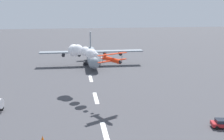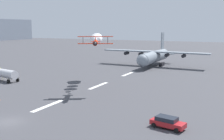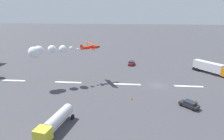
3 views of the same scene
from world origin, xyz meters
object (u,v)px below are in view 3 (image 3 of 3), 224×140
at_px(semi_truck_orange, 212,68).
at_px(fuel_tanker_truck, 55,122).
at_px(followme_car_yellow, 131,63).
at_px(traffic_cone_far, 132,98).
at_px(stunt_biplane_red, 49,50).
at_px(traffic_cone_near, 196,100).
at_px(airport_staff_sedan, 189,104).

height_order(semi_truck_orange, fuel_tanker_truck, semi_truck_orange).
bearing_deg(fuel_tanker_truck, followme_car_yellow, -107.01).
bearing_deg(traffic_cone_far, stunt_biplane_red, -18.31).
relative_size(fuel_tanker_truck, traffic_cone_near, 13.52).
height_order(stunt_biplane_red, traffic_cone_near, stunt_biplane_red).
distance_m(airport_staff_sedan, traffic_cone_far, 13.04).
bearing_deg(traffic_cone_far, semi_truck_orange, -140.25).
bearing_deg(stunt_biplane_red, traffic_cone_far, 161.69).
bearing_deg(followme_car_yellow, airport_staff_sedan, 110.85).
distance_m(stunt_biplane_red, fuel_tanker_truck, 24.69).
xyz_separation_m(stunt_biplane_red, fuel_tanker_truck, (-8.93, 21.44, -8.37)).
height_order(fuel_tanker_truck, airport_staff_sedan, fuel_tanker_truck).
xyz_separation_m(stunt_biplane_red, traffic_cone_far, (-22.64, 7.49, -9.75)).
distance_m(fuel_tanker_truck, traffic_cone_far, 19.60).
height_order(traffic_cone_near, traffic_cone_far, same).
xyz_separation_m(traffic_cone_near, traffic_cone_far, (15.05, 0.21, 0.00)).
relative_size(stunt_biplane_red, traffic_cone_near, 24.04).
distance_m(stunt_biplane_red, semi_truck_orange, 52.11).
bearing_deg(fuel_tanker_truck, traffic_cone_far, -134.51).
distance_m(airport_staff_sedan, traffic_cone_near, 3.82).
bearing_deg(traffic_cone_far, fuel_tanker_truck, 45.49).
bearing_deg(stunt_biplane_red, fuel_tanker_truck, 112.63).
distance_m(followme_car_yellow, traffic_cone_far, 30.74).
relative_size(semi_truck_orange, traffic_cone_near, 16.58).
bearing_deg(semi_truck_orange, followme_car_yellow, -17.70).
bearing_deg(semi_truck_orange, airport_staff_sedan, 60.80).
bearing_deg(fuel_tanker_truck, stunt_biplane_red, -67.37).
bearing_deg(fuel_tanker_truck, semi_truck_orange, -138.18).
xyz_separation_m(airport_staff_sedan, traffic_cone_far, (12.73, -2.79, -0.44)).
bearing_deg(traffic_cone_far, traffic_cone_near, -179.21).
xyz_separation_m(followme_car_yellow, airport_staff_sedan, (-12.77, 33.53, -0.00)).
xyz_separation_m(semi_truck_orange, traffic_cone_far, (26.70, 22.21, -1.74)).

